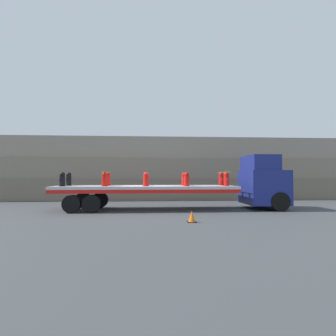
{
  "coord_description": "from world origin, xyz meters",
  "views": [
    {
      "loc": [
        0.29,
        -15.28,
        1.95
      ],
      "look_at": [
        1.28,
        0.0,
        2.42
      ],
      "focal_mm": 28.0,
      "sensor_mm": 36.0,
      "label": 1
    }
  ],
  "objects": [
    {
      "name": "fire_hydrant_red_far_1",
      "position": [
        -2.29,
        0.57,
        1.76
      ],
      "size": [
        0.37,
        0.61,
        0.79
      ],
      "color": "red",
      "rests_on": "flatbed_trailer"
    },
    {
      "name": "traffic_cone",
      "position": [
        2.01,
        -4.26,
        0.23
      ],
      "size": [
        0.38,
        0.38,
        0.48
      ],
      "color": "black",
      "rests_on": "ground_plane"
    },
    {
      "name": "ground_plane",
      "position": [
        0.0,
        0.0,
        0.0
      ],
      "size": [
        120.0,
        120.0,
        0.0
      ],
      "primitive_type": "plane",
      "color": "#3F4244"
    },
    {
      "name": "fire_hydrant_red_near_3",
      "position": [
        2.29,
        -0.57,
        1.76
      ],
      "size": [
        0.37,
        0.61,
        0.79
      ],
      "color": "red",
      "rests_on": "flatbed_trailer"
    },
    {
      "name": "truck_cab",
      "position": [
        7.05,
        0.0,
        1.58
      ],
      "size": [
        2.27,
        2.73,
        3.16
      ],
      "color": "navy",
      "rests_on": "ground_plane"
    },
    {
      "name": "fire_hydrant_red_near_1",
      "position": [
        -2.29,
        -0.57,
        1.76
      ],
      "size": [
        0.37,
        0.61,
        0.79
      ],
      "color": "red",
      "rests_on": "flatbed_trailer"
    },
    {
      "name": "rock_cliff",
      "position": [
        0.0,
        6.94,
        2.56
      ],
      "size": [
        60.0,
        3.3,
        5.12
      ],
      "color": "#706656",
      "rests_on": "ground_plane"
    },
    {
      "name": "fire_hydrant_red_far_3",
      "position": [
        2.29,
        0.57,
        1.76
      ],
      "size": [
        0.37,
        0.61,
        0.79
      ],
      "color": "red",
      "rests_on": "flatbed_trailer"
    },
    {
      "name": "fire_hydrant_black_near_0",
      "position": [
        -4.58,
        -0.57,
        1.76
      ],
      "size": [
        0.37,
        0.61,
        0.79
      ],
      "color": "black",
      "rests_on": "flatbed_trailer"
    },
    {
      "name": "fire_hydrant_red_near_2",
      "position": [
        0.0,
        -0.57,
        1.76
      ],
      "size": [
        0.37,
        0.61,
        0.79
      ],
      "color": "red",
      "rests_on": "flatbed_trailer"
    },
    {
      "name": "flatbed_trailer",
      "position": [
        -0.65,
        0.0,
        1.13
      ],
      "size": [
        10.36,
        2.67,
        1.38
      ],
      "color": "#B2B2B7",
      "rests_on": "ground_plane"
    },
    {
      "name": "cargo_strap_rear",
      "position": [
        -2.29,
        0.0,
        2.18
      ],
      "size": [
        0.05,
        2.77,
        0.01
      ],
      "color": "yellow",
      "rests_on": "fire_hydrant_red_near_1"
    },
    {
      "name": "fire_hydrant_red_near_4",
      "position": [
        4.58,
        -0.57,
        1.76
      ],
      "size": [
        0.37,
        0.61,
        0.79
      ],
      "color": "red",
      "rests_on": "flatbed_trailer"
    },
    {
      "name": "cargo_strap_middle",
      "position": [
        4.58,
        0.0,
        2.18
      ],
      "size": [
        0.05,
        2.77,
        0.01
      ],
      "color": "yellow",
      "rests_on": "fire_hydrant_red_near_4"
    },
    {
      "name": "fire_hydrant_black_far_0",
      "position": [
        -4.58,
        0.57,
        1.76
      ],
      "size": [
        0.37,
        0.61,
        0.79
      ],
      "color": "black",
      "rests_on": "flatbed_trailer"
    },
    {
      "name": "fire_hydrant_red_far_2",
      "position": [
        0.0,
        0.57,
        1.76
      ],
      "size": [
        0.37,
        0.61,
        0.79
      ],
      "color": "red",
      "rests_on": "flatbed_trailer"
    },
    {
      "name": "fire_hydrant_red_far_4",
      "position": [
        4.58,
        0.57,
        1.76
      ],
      "size": [
        0.37,
        0.61,
        0.79
      ],
      "color": "red",
      "rests_on": "flatbed_trailer"
    }
  ]
}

